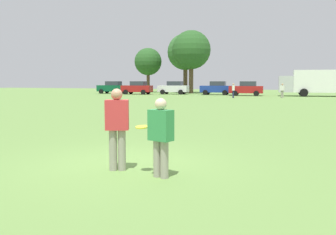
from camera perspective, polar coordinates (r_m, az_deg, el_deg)
The scene contains 15 objects.
ground_plane at distance 8.43m, azimuth -6.51°, elevation -7.19°, with size 145.55×145.55×0.00m, color #6B9347.
player_thrower at distance 7.71m, azimuth -7.92°, elevation -1.10°, with size 0.55×0.44×1.72m.
player_defender at distance 7.09m, azimuth -1.12°, elevation -2.49°, with size 0.52×0.39×1.55m.
frisbee at distance 7.38m, azimuth -4.06°, elevation -1.47°, with size 0.27×0.27×0.06m.
parked_car_near_left at distance 55.07m, azimuth -8.64°, elevation 4.66°, with size 4.32×2.46×1.82m.
parked_car_mid_left at distance 51.80m, azimuth -4.80°, elevation 4.64°, with size 4.32×2.46×1.82m.
parked_car_center at distance 51.84m, azimuth 0.90°, elevation 4.66°, with size 4.32×2.46×1.82m.
parked_car_mid_right at distance 50.12m, azimuth 7.55°, elevation 4.58°, with size 4.32×2.46×1.82m.
parked_car_near_right at distance 47.66m, azimuth 12.11°, elevation 4.45°, with size 4.32×2.46×1.82m.
box_truck at distance 48.12m, azimuth 22.19°, elevation 5.15°, with size 8.66×3.42×3.18m.
bystander_sideline_watcher at distance 42.77m, azimuth 17.35°, elevation 4.15°, with size 0.50×0.38×1.59m.
bystander_far_jogger at distance 41.10m, azimuth 10.12°, elevation 4.28°, with size 0.35×0.49×1.61m.
tree_west_oak at distance 60.71m, azimuth -3.11°, elevation 8.64°, with size 4.45×4.45×7.24m.
tree_west_maple at distance 58.86m, azimuth 2.74°, elevation 10.12°, with size 5.73×5.73×9.31m.
tree_center_elm at distance 55.74m, azimuth 3.64°, elevation 10.42°, with size 5.78×5.78×9.38m.
Camera 1 is at (3.73, -7.33, 1.88)m, focal length 39.20 mm.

